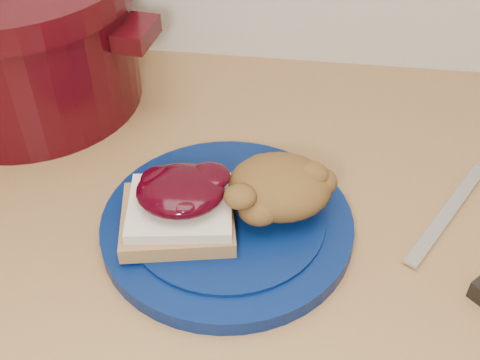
# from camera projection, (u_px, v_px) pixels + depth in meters

# --- Properties ---
(plate) EXTENTS (0.27, 0.27, 0.02)m
(plate) POSITION_uv_depth(u_px,v_px,m) (227.00, 224.00, 0.59)
(plate) COLOR #041545
(plate) RESTS_ON wood_countertop
(sandwich) EXTENTS (0.12, 0.11, 0.05)m
(sandwich) POSITION_uv_depth(u_px,v_px,m) (179.00, 206.00, 0.56)
(sandwich) COLOR olive
(sandwich) RESTS_ON plate
(stuffing_mound) EXTENTS (0.11, 0.10, 0.05)m
(stuffing_mound) POSITION_uv_depth(u_px,v_px,m) (280.00, 186.00, 0.58)
(stuffing_mound) COLOR brown
(stuffing_mound) RESTS_ON plate
(butter_knife) EXTENTS (0.10, 0.16, 0.00)m
(butter_knife) POSITION_uv_depth(u_px,v_px,m) (449.00, 211.00, 0.61)
(butter_knife) COLOR silver
(butter_knife) RESTS_ON wood_countertop
(dutch_oven) EXTENTS (0.35, 0.32, 0.18)m
(dutch_oven) POSITION_uv_depth(u_px,v_px,m) (19.00, 38.00, 0.72)
(dutch_oven) COLOR #35050A
(dutch_oven) RESTS_ON wood_countertop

